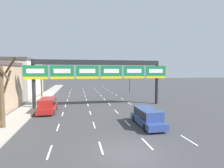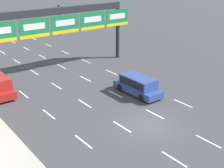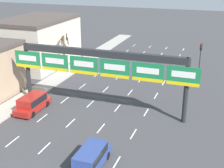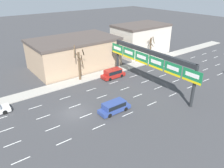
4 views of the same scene
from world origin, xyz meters
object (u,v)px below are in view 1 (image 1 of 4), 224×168
object	(u,v)px
suv_blue	(148,116)
traffic_light_near_gantry	(130,78)
tree_bare_closest	(2,91)
tree_bare_second	(42,81)
sign_gantry	(99,69)
suv_red	(48,105)

from	to	relation	value
suv_blue	traffic_light_near_gantry	xyz separation A→B (m)	(5.89, 25.20, 2.54)
traffic_light_near_gantry	tree_bare_closest	bearing A→B (deg)	-128.61
tree_bare_closest	tree_bare_second	size ratio (longest dim) A/B	1.15
sign_gantry	tree_bare_closest	bearing A→B (deg)	-138.46
traffic_light_near_gantry	tree_bare_second	xyz separation A→B (m)	(-19.25, -4.08, -0.24)
sign_gantry	tree_bare_second	xyz separation A→B (m)	(-10.09, 10.92, -2.18)
suv_red	tree_bare_closest	size ratio (longest dim) A/B	0.72
suv_blue	tree_bare_closest	distance (m)	13.26
suv_blue	traffic_light_near_gantry	bearing A→B (deg)	76.84
suv_red	traffic_light_near_gantry	size ratio (longest dim) A/B	0.98
sign_gantry	tree_bare_closest	xyz separation A→B (m)	(-9.65, -8.55, -1.97)
suv_blue	traffic_light_near_gantry	distance (m)	26.00
sign_gantry	suv_red	bearing A→B (deg)	-158.15
suv_blue	suv_red	world-z (taller)	suv_red
suv_blue	suv_red	distance (m)	12.56
traffic_light_near_gantry	suv_red	bearing A→B (deg)	-132.05
sign_gantry	suv_red	world-z (taller)	sign_gantry
sign_gantry	suv_blue	distance (m)	11.60
traffic_light_near_gantry	suv_blue	bearing A→B (deg)	-103.16
suv_blue	traffic_light_near_gantry	size ratio (longest dim) A/B	1.00
sign_gantry	tree_bare_closest	distance (m)	13.04
sign_gantry	traffic_light_near_gantry	bearing A→B (deg)	58.59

